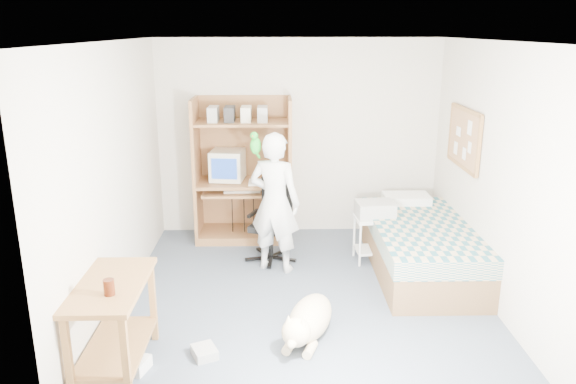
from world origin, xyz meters
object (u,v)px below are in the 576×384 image
(side_desk, at_px, (113,313))
(printer_cart, at_px, (374,232))
(dog, at_px, (308,320))
(office_chair, at_px, (272,231))
(computer_hutch, at_px, (244,176))
(bed, at_px, (420,247))
(person, at_px, (275,203))

(side_desk, distance_m, printer_cart, 3.20)
(printer_cart, bearing_deg, dog, -121.82)
(side_desk, height_order, printer_cart, side_desk)
(office_chair, xyz_separation_m, dog, (0.32, -1.78, -0.16))
(computer_hutch, distance_m, side_desk, 3.08)
(bed, relative_size, side_desk, 2.02)
(computer_hutch, xyz_separation_m, side_desk, (-0.85, -2.94, -0.33))
(office_chair, distance_m, person, 0.54)
(person, bearing_deg, printer_cart, -147.70)
(dog, bearing_deg, bed, 66.29)
(person, height_order, printer_cart, person)
(office_chair, bearing_deg, computer_hutch, 138.50)
(bed, height_order, side_desk, side_desk)
(computer_hutch, height_order, dog, computer_hutch)
(computer_hutch, distance_m, dog, 2.67)
(bed, xyz_separation_m, side_desk, (-2.85, -1.82, 0.21))
(dog, bearing_deg, printer_cart, 83.31)
(bed, bearing_deg, printer_cart, 145.60)
(computer_hutch, xyz_separation_m, bed, (2.00, -1.12, -0.53))
(office_chair, bearing_deg, person, -62.36)
(office_chair, bearing_deg, bed, 7.91)
(office_chair, xyz_separation_m, printer_cart, (1.17, -0.08, 0.02))
(dog, bearing_deg, person, 121.11)
(side_desk, bearing_deg, bed, 32.50)
(computer_hutch, distance_m, bed, 2.35)
(side_desk, height_order, person, person)
(printer_cart, bearing_deg, side_desk, -143.31)
(bed, distance_m, side_desk, 3.39)
(office_chair, bearing_deg, side_desk, -97.02)
(dog, xyz_separation_m, printer_cart, (0.85, 1.69, 0.18))
(computer_hutch, relative_size, office_chair, 1.92)
(computer_hutch, xyz_separation_m, printer_cart, (1.54, -0.80, -0.47))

